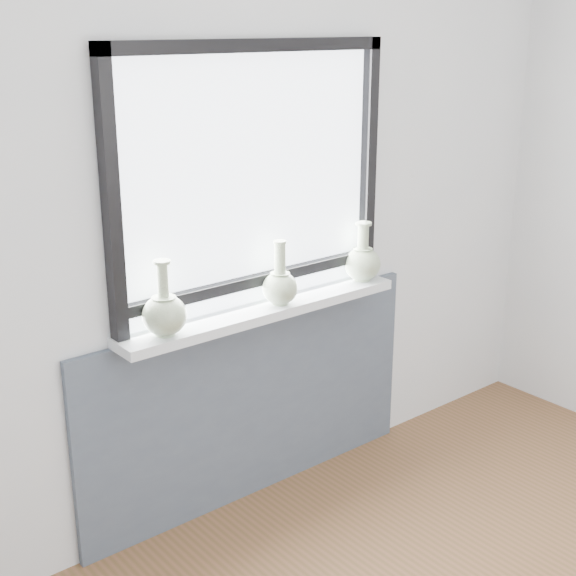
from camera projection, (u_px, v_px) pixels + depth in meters
back_wall at (247, 207)px, 3.23m from camera, size 3.60×0.02×2.60m
apron_panel at (255, 404)px, 3.49m from camera, size 1.70×0.03×0.86m
windowsill at (263, 311)px, 3.29m from camera, size 1.32×0.18×0.04m
window at (252, 173)px, 3.16m from camera, size 1.30×0.06×1.05m
vase_a at (164, 313)px, 2.96m from camera, size 0.17×0.17×0.29m
vase_b at (280, 285)px, 3.29m from camera, size 0.15×0.15×0.27m
vase_c at (362, 261)px, 3.59m from camera, size 0.17×0.17×0.27m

